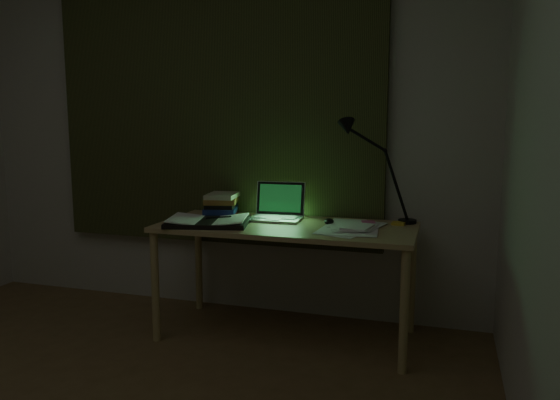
# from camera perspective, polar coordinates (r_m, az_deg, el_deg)

# --- Properties ---
(wall_back) EXTENTS (3.50, 0.00, 2.50)m
(wall_back) POSITION_cam_1_polar(r_m,az_deg,el_deg) (3.61, -6.60, 8.33)
(wall_back) COLOR beige
(wall_back) RESTS_ON ground
(curtain) EXTENTS (2.20, 0.06, 2.00)m
(curtain) POSITION_cam_1_polar(r_m,az_deg,el_deg) (3.58, -6.91, 11.53)
(curtain) COLOR #31351A
(curtain) RESTS_ON wall_back
(desk) EXTENTS (1.45, 0.63, 0.66)m
(desk) POSITION_cam_1_polar(r_m,az_deg,el_deg) (3.17, 0.65, -8.47)
(desk) COLOR tan
(desk) RESTS_ON floor
(laptop) EXTENTS (0.32, 0.36, 0.22)m
(laptop) POSITION_cam_1_polar(r_m,az_deg,el_deg) (3.22, -0.49, -0.21)
(laptop) COLOR silver
(laptop) RESTS_ON desk
(open_textbook) EXTENTS (0.51, 0.42, 0.04)m
(open_textbook) POSITION_cam_1_polar(r_m,az_deg,el_deg) (3.13, -7.51, -2.20)
(open_textbook) COLOR white
(open_textbook) RESTS_ON desk
(book_stack) EXTENTS (0.24, 0.26, 0.15)m
(book_stack) POSITION_cam_1_polar(r_m,az_deg,el_deg) (3.36, -6.12, -0.46)
(book_stack) COLOR white
(book_stack) RESTS_ON desk
(loose_papers) EXTENTS (0.41, 0.43, 0.02)m
(loose_papers) POSITION_cam_1_polar(r_m,az_deg,el_deg) (3.01, 7.28, -2.82)
(loose_papers) COLOR white
(loose_papers) RESTS_ON desk
(mouse) EXTENTS (0.07, 0.10, 0.03)m
(mouse) POSITION_cam_1_polar(r_m,az_deg,el_deg) (3.12, 5.14, -2.24)
(mouse) COLOR black
(mouse) RESTS_ON desk
(sticky_yellow) EXTENTS (0.08, 0.08, 0.02)m
(sticky_yellow) POSITION_cam_1_polar(r_m,az_deg,el_deg) (3.17, 12.29, -2.40)
(sticky_yellow) COLOR gold
(sticky_yellow) RESTS_ON desk
(sticky_pink) EXTENTS (0.09, 0.09, 0.02)m
(sticky_pink) POSITION_cam_1_polar(r_m,az_deg,el_deg) (3.15, 9.22, -2.36)
(sticky_pink) COLOR #D9548F
(sticky_pink) RESTS_ON desk
(desk_lamp) EXTENTS (0.39, 0.31, 0.57)m
(desk_lamp) POSITION_cam_1_polar(r_m,az_deg,el_deg) (3.19, 13.31, 2.65)
(desk_lamp) COLOR black
(desk_lamp) RESTS_ON desk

